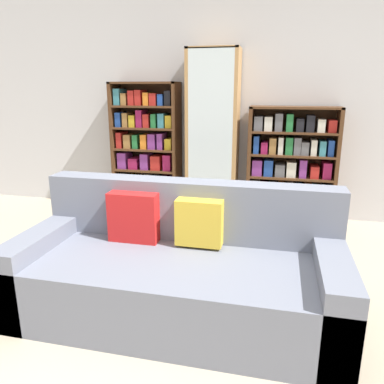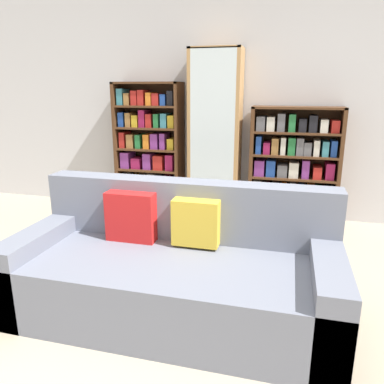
{
  "view_description": "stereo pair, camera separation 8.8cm",
  "coord_description": "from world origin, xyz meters",
  "px_view_note": "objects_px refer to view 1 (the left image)",
  "views": [
    {
      "loc": [
        0.62,
        -1.86,
        1.51
      ],
      "look_at": [
        -0.14,
        1.38,
        0.58
      ],
      "focal_mm": 35.0,
      "sensor_mm": 36.0,
      "label": 1
    },
    {
      "loc": [
        0.71,
        -1.84,
        1.51
      ],
      "look_at": [
        -0.14,
        1.38,
        0.58
      ],
      "focal_mm": 35.0,
      "sensor_mm": 36.0,
      "label": 2
    }
  ],
  "objects_px": {
    "couch": "(179,272)",
    "display_cabinet": "(213,136)",
    "wine_bottle": "(254,232)",
    "bookshelf_right": "(290,167)",
    "bookshelf_left": "(147,151)"
  },
  "relations": [
    {
      "from": "bookshelf_right",
      "to": "wine_bottle",
      "type": "relative_size",
      "value": 3.28
    },
    {
      "from": "couch",
      "to": "wine_bottle",
      "type": "xyz_separation_m",
      "value": [
        0.43,
        1.21,
        -0.13
      ]
    },
    {
      "from": "couch",
      "to": "bookshelf_left",
      "type": "distance_m",
      "value": 2.36
    },
    {
      "from": "wine_bottle",
      "to": "couch",
      "type": "bearing_deg",
      "value": -109.73
    },
    {
      "from": "couch",
      "to": "display_cabinet",
      "type": "distance_m",
      "value": 2.19
    },
    {
      "from": "display_cabinet",
      "to": "bookshelf_right",
      "type": "relative_size",
      "value": 1.47
    },
    {
      "from": "bookshelf_right",
      "to": "wine_bottle",
      "type": "height_order",
      "value": "bookshelf_right"
    },
    {
      "from": "wine_bottle",
      "to": "bookshelf_right",
      "type": "bearing_deg",
      "value": 69.97
    },
    {
      "from": "couch",
      "to": "display_cabinet",
      "type": "xyz_separation_m",
      "value": [
        -0.14,
        2.08,
        0.67
      ]
    },
    {
      "from": "couch",
      "to": "display_cabinet",
      "type": "height_order",
      "value": "display_cabinet"
    },
    {
      "from": "display_cabinet",
      "to": "wine_bottle",
      "type": "height_order",
      "value": "display_cabinet"
    },
    {
      "from": "bookshelf_right",
      "to": "couch",
      "type": "bearing_deg",
      "value": -109.86
    },
    {
      "from": "couch",
      "to": "bookshelf_left",
      "type": "bearing_deg",
      "value": 114.77
    },
    {
      "from": "couch",
      "to": "wine_bottle",
      "type": "distance_m",
      "value": 1.29
    },
    {
      "from": "couch",
      "to": "bookshelf_right",
      "type": "distance_m",
      "value": 2.26
    }
  ]
}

